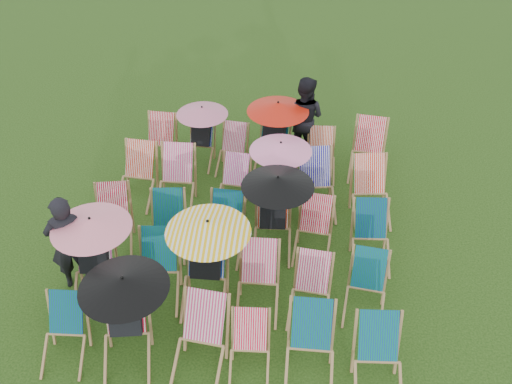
# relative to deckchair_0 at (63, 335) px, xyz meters

# --- Properties ---
(ground) EXTENTS (100.00, 100.00, 0.00)m
(ground) POSITION_rel_deckchair_0_xyz_m (2.11, 2.23, -0.43)
(ground) COLOR black
(ground) RESTS_ON ground
(deckchair_0) EXTENTS (0.61, 0.83, 0.87)m
(deckchair_0) POSITION_rel_deckchair_0_xyz_m (0.00, 0.00, 0.00)
(deckchair_0) COLOR #9D7749
(deckchair_0) RESTS_ON ground
(deckchair_1) EXTENTS (1.15, 1.25, 1.37)m
(deckchair_1) POSITION_rel_deckchair_0_xyz_m (0.84, 0.12, 0.29)
(deckchair_1) COLOR #9D7749
(deckchair_1) RESTS_ON ground
(deckchair_2) EXTENTS (0.76, 0.99, 1.00)m
(deckchair_2) POSITION_rel_deckchair_0_xyz_m (1.82, 0.01, 0.07)
(deckchair_2) COLOR #9D7749
(deckchair_2) RESTS_ON ground
(deckchair_3) EXTENTS (0.58, 0.79, 0.83)m
(deckchair_3) POSITION_rel_deckchair_0_xyz_m (2.47, 0.00, -0.02)
(deckchair_3) COLOR #9D7749
(deckchair_3) RESTS_ON ground
(deckchair_4) EXTENTS (0.65, 0.91, 0.98)m
(deckchair_4) POSITION_rel_deckchair_0_xyz_m (3.24, 0.04, 0.06)
(deckchair_4) COLOR #9D7749
(deckchair_4) RESTS_ON ground
(deckchair_5) EXTENTS (0.69, 0.93, 0.96)m
(deckchair_5) POSITION_rel_deckchair_0_xyz_m (4.10, -0.05, 0.05)
(deckchair_5) COLOR #9D7749
(deckchair_5) RESTS_ON ground
(deckchair_6) EXTENTS (1.14, 1.22, 1.35)m
(deckchair_6) POSITION_rel_deckchair_0_xyz_m (0.07, 1.17, 0.28)
(deckchair_6) COLOR #9D7749
(deckchair_6) RESTS_ON ground
(deckchair_7) EXTENTS (0.73, 0.96, 0.98)m
(deckchair_7) POSITION_rel_deckchair_0_xyz_m (0.99, 1.20, 0.06)
(deckchair_7) COLOR #9D7749
(deckchair_7) RESTS_ON ground
(deckchair_8) EXTENTS (1.20, 1.24, 1.42)m
(deckchair_8) POSITION_rel_deckchair_0_xyz_m (1.71, 1.20, 0.32)
(deckchair_8) COLOR #9D7749
(deckchair_8) RESTS_ON ground
(deckchair_9) EXTENTS (0.65, 0.90, 0.95)m
(deckchair_9) POSITION_rel_deckchair_0_xyz_m (2.47, 1.13, 0.04)
(deckchair_9) COLOR #9D7749
(deckchair_9) RESTS_ON ground
(deckchair_10) EXTENTS (0.67, 0.87, 0.88)m
(deckchair_10) POSITION_rel_deckchair_0_xyz_m (3.22, 1.07, 0.01)
(deckchair_10) COLOR #9D7749
(deckchair_10) RESTS_ON ground
(deckchair_11) EXTENTS (0.69, 0.88, 0.89)m
(deckchair_11) POSITION_rel_deckchair_0_xyz_m (4.01, 1.19, 0.01)
(deckchair_11) COLOR #9D7749
(deckchair_11) RESTS_ON ground
(deckchair_12) EXTENTS (0.76, 0.95, 0.93)m
(deckchair_12) POSITION_rel_deckchair_0_xyz_m (-0.01, 2.26, 0.03)
(deckchair_12) COLOR #9D7749
(deckchair_12) RESTS_ON ground
(deckchair_13) EXTENTS (0.70, 0.91, 0.92)m
(deckchair_13) POSITION_rel_deckchair_0_xyz_m (0.91, 2.20, 0.03)
(deckchair_13) COLOR #9D7749
(deckchair_13) RESTS_ON ground
(deckchair_14) EXTENTS (0.67, 0.90, 0.94)m
(deckchair_14) POSITION_rel_deckchair_0_xyz_m (1.82, 2.23, 0.03)
(deckchair_14) COLOR #9D7749
(deckchair_14) RESTS_ON ground
(deckchair_15) EXTENTS (1.14, 1.19, 1.35)m
(deckchair_15) POSITION_rel_deckchair_0_xyz_m (2.60, 2.40, 0.28)
(deckchair_15) COLOR #9D7749
(deckchair_15) RESTS_ON ground
(deckchair_16) EXTENTS (0.68, 0.88, 0.90)m
(deckchair_16) POSITION_rel_deckchair_0_xyz_m (3.24, 2.33, 0.02)
(deckchair_16) COLOR #9D7749
(deckchair_16) RESTS_ON ground
(deckchair_17) EXTENTS (0.68, 0.90, 0.94)m
(deckchair_17) POSITION_rel_deckchair_0_xyz_m (4.14, 2.25, 0.03)
(deckchair_17) COLOR #9D7749
(deckchair_17) RESTS_ON ground
(deckchair_18) EXTENTS (0.71, 0.94, 0.97)m
(deckchair_18) POSITION_rel_deckchair_0_xyz_m (0.07, 3.43, 0.05)
(deckchair_18) COLOR #9D7749
(deckchair_18) RESTS_ON ground
(deckchair_19) EXTENTS (0.68, 0.94, 1.00)m
(deckchair_19) POSITION_rel_deckchair_0_xyz_m (0.80, 3.36, 0.07)
(deckchair_19) COLOR #9D7749
(deckchair_19) RESTS_ON ground
(deckchair_20) EXTENTS (0.63, 0.82, 0.84)m
(deckchair_20) POSITION_rel_deckchair_0_xyz_m (1.81, 3.46, -0.01)
(deckchair_20) COLOR #9D7749
(deckchair_20) RESTS_ON ground
(deckchair_21) EXTENTS (1.07, 1.12, 1.27)m
(deckchair_21) POSITION_rel_deckchair_0_xyz_m (2.56, 3.48, 0.24)
(deckchair_21) COLOR #9D7749
(deckchair_21) RESTS_ON ground
(deckchair_22) EXTENTS (0.82, 1.04, 1.02)m
(deckchair_22) POSITION_rel_deckchair_0_xyz_m (3.26, 3.44, 0.08)
(deckchair_22) COLOR #9D7749
(deckchair_22) RESTS_ON ground
(deckchair_23) EXTENTS (0.79, 1.01, 1.00)m
(deckchair_23) POSITION_rel_deckchair_0_xyz_m (4.20, 3.36, 0.07)
(deckchair_23) COLOR #9D7749
(deckchair_23) RESTS_ON ground
(deckchair_24) EXTENTS (0.66, 0.89, 0.93)m
(deckchair_24) POSITION_rel_deckchair_0_xyz_m (0.22, 4.51, 0.03)
(deckchair_24) COLOR #9D7749
(deckchair_24) RESTS_ON ground
(deckchair_25) EXTENTS (0.98, 1.03, 1.16)m
(deckchair_25) POSITION_rel_deckchair_0_xyz_m (1.01, 4.70, 0.18)
(deckchair_25) COLOR #9D7749
(deckchair_25) RESTS_ON ground
(deckchair_26) EXTENTS (0.64, 0.82, 0.83)m
(deckchair_26) POSITION_rel_deckchair_0_xyz_m (1.64, 4.52, -0.02)
(deckchair_26) COLOR #9D7749
(deckchair_26) RESTS_ON ground
(deckchair_27) EXTENTS (1.15, 1.22, 1.37)m
(deckchair_27) POSITION_rel_deckchair_0_xyz_m (2.43, 4.64, 0.29)
(deckchair_27) COLOR #9D7749
(deckchair_27) RESTS_ON ground
(deckchair_28) EXTENTS (0.59, 0.80, 0.84)m
(deckchair_28) POSITION_rel_deckchair_0_xyz_m (3.34, 4.50, -0.01)
(deckchair_28) COLOR #9D7749
(deckchair_28) RESTS_ON ground
(deckchair_29) EXTENTS (0.77, 0.99, 1.00)m
(deckchair_29) POSITION_rel_deckchair_0_xyz_m (4.21, 4.64, 0.07)
(deckchair_29) COLOR #9D7749
(deckchair_29) RESTS_ON ground
(person_left) EXTENTS (0.71, 0.60, 1.66)m
(person_left) POSITION_rel_deckchair_0_xyz_m (-0.32, 1.31, 0.40)
(person_left) COLOR black
(person_left) RESTS_ON ground
(person_rear) EXTENTS (0.98, 0.86, 1.70)m
(person_rear) POSITION_rel_deckchair_0_xyz_m (2.96, 5.11, 0.42)
(person_rear) COLOR black
(person_rear) RESTS_ON ground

